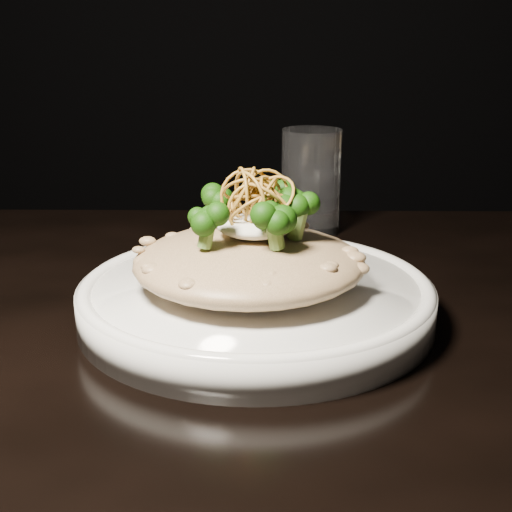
# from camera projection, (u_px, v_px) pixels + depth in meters

# --- Properties ---
(table) EXTENTS (1.10, 0.80, 0.75)m
(table) POSITION_uv_depth(u_px,v_px,m) (269.00, 428.00, 0.59)
(table) COLOR black
(table) RESTS_ON ground
(plate) EXTENTS (0.29, 0.29, 0.03)m
(plate) POSITION_uv_depth(u_px,v_px,m) (256.00, 301.00, 0.59)
(plate) COLOR white
(plate) RESTS_ON table
(risotto) EXTENTS (0.19, 0.19, 0.04)m
(risotto) POSITION_uv_depth(u_px,v_px,m) (249.00, 262.00, 0.58)
(risotto) COLOR brown
(risotto) RESTS_ON plate
(broccoli) EXTENTS (0.13, 0.13, 0.05)m
(broccoli) POSITION_uv_depth(u_px,v_px,m) (251.00, 205.00, 0.57)
(broccoli) COLOR black
(broccoli) RESTS_ON risotto
(cheese) EXTENTS (0.06, 0.06, 0.02)m
(cheese) POSITION_uv_depth(u_px,v_px,m) (255.00, 225.00, 0.58)
(cheese) COLOR silver
(cheese) RESTS_ON risotto
(shallots) EXTENTS (0.05, 0.05, 0.04)m
(shallots) POSITION_uv_depth(u_px,v_px,m) (256.00, 194.00, 0.56)
(shallots) COLOR #905A1E
(shallots) RESTS_ON cheese
(drinking_glass) EXTENTS (0.08, 0.08, 0.12)m
(drinking_glass) POSITION_uv_depth(u_px,v_px,m) (311.00, 182.00, 0.83)
(drinking_glass) COLOR white
(drinking_glass) RESTS_ON table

